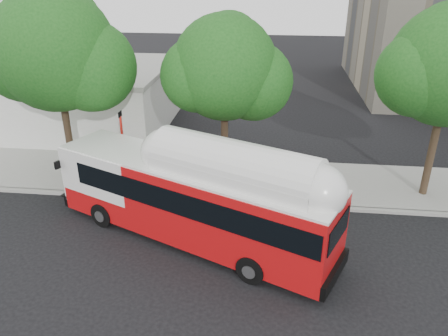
{
  "coord_description": "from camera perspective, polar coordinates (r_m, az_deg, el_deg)",
  "views": [
    {
      "loc": [
        1.3,
        -14.42,
        10.52
      ],
      "look_at": [
        -0.69,
        3.0,
        2.31
      ],
      "focal_mm": 35.0,
      "sensor_mm": 36.0,
      "label": 1
    }
  ],
  "objects": [
    {
      "name": "ground",
      "position": [
        17.9,
        1.11,
        -10.92
      ],
      "size": [
        120.0,
        120.0,
        0.0
      ],
      "primitive_type": "plane",
      "color": "black",
      "rests_on": "ground"
    },
    {
      "name": "sidewalk",
      "position": [
        23.42,
        2.64,
        -1.43
      ],
      "size": [
        60.0,
        5.0,
        0.15
      ],
      "primitive_type": "cube",
      "color": "gray",
      "rests_on": "ground"
    },
    {
      "name": "curb_strip",
      "position": [
        21.13,
        2.13,
        -4.56
      ],
      "size": [
        60.0,
        0.3,
        0.15
      ],
      "primitive_type": "cube",
      "color": "gray",
      "rests_on": "ground"
    },
    {
      "name": "red_curb_segment",
      "position": [
        21.52,
        -5.88,
        -4.08
      ],
      "size": [
        10.0,
        0.32,
        0.16
      ],
      "primitive_type": "cube",
      "color": "maroon",
      "rests_on": "ground"
    },
    {
      "name": "street_tree_left",
      "position": [
        22.61,
        -19.97,
        13.67
      ],
      "size": [
        6.67,
        5.8,
        9.74
      ],
      "color": "#2D2116",
      "rests_on": "ground"
    },
    {
      "name": "street_tree_mid",
      "position": [
        21.08,
        1.22,
        12.43
      ],
      "size": [
        5.75,
        5.0,
        8.62
      ],
      "color": "#2D2116",
      "rests_on": "ground"
    },
    {
      "name": "low_commercial_bldg",
      "position": [
        33.34,
        -21.33,
        8.85
      ],
      "size": [
        16.2,
        10.2,
        4.25
      ],
      "color": "silver",
      "rests_on": "ground"
    },
    {
      "name": "transit_bus",
      "position": [
        17.76,
        -4.09,
        -4.39
      ],
      "size": [
        12.79,
        7.41,
        3.85
      ],
      "rotation": [
        0.0,
        0.0,
        -0.43
      ],
      "color": "red",
      "rests_on": "ground"
    },
    {
      "name": "signal_pole",
      "position": [
        21.94,
        -12.94,
        2.05
      ],
      "size": [
        0.12,
        0.4,
        4.23
      ],
      "color": "red",
      "rests_on": "ground"
    }
  ]
}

